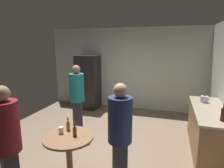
{
  "coord_description": "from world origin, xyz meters",
  "views": [
    {
      "loc": [
        1.48,
        -3.7,
        2.16
      ],
      "look_at": [
        0.26,
        0.28,
        1.3
      ],
      "focal_mm": 30.87,
      "sensor_mm": 36.0,
      "label": 1
    }
  ],
  "objects_px": {
    "kettle": "(204,99)",
    "foreground_table": "(69,142)",
    "beer_bottle_amber": "(68,126)",
    "person_in_navy_shirt": "(120,131)",
    "beer_bottle_brown": "(75,131)",
    "person_in_maroon_shirt": "(7,140)",
    "wine_bottle_on_counter": "(223,114)",
    "plastic_cup_white": "(61,130)",
    "person_in_teal_shirt": "(77,95)",
    "refrigerator": "(88,82)"
  },
  "relations": [
    {
      "from": "wine_bottle_on_counter",
      "to": "beer_bottle_brown",
      "type": "distance_m",
      "value": 2.46
    },
    {
      "from": "foreground_table",
      "to": "person_in_teal_shirt",
      "type": "relative_size",
      "value": 0.47
    },
    {
      "from": "kettle",
      "to": "person_in_maroon_shirt",
      "type": "height_order",
      "value": "person_in_maroon_shirt"
    },
    {
      "from": "kettle",
      "to": "beer_bottle_brown",
      "type": "relative_size",
      "value": 1.06
    },
    {
      "from": "beer_bottle_brown",
      "to": "person_in_teal_shirt",
      "type": "relative_size",
      "value": 0.14
    },
    {
      "from": "wine_bottle_on_counter",
      "to": "beer_bottle_amber",
      "type": "bearing_deg",
      "value": -162.85
    },
    {
      "from": "wine_bottle_on_counter",
      "to": "person_in_navy_shirt",
      "type": "distance_m",
      "value": 1.82
    },
    {
      "from": "beer_bottle_amber",
      "to": "beer_bottle_brown",
      "type": "height_order",
      "value": "same"
    },
    {
      "from": "beer_bottle_brown",
      "to": "person_in_maroon_shirt",
      "type": "height_order",
      "value": "person_in_maroon_shirt"
    },
    {
      "from": "wine_bottle_on_counter",
      "to": "plastic_cup_white",
      "type": "xyz_separation_m",
      "value": [
        -2.53,
        -0.9,
        -0.23
      ]
    },
    {
      "from": "kettle",
      "to": "person_in_maroon_shirt",
      "type": "xyz_separation_m",
      "value": [
        -2.67,
        -2.78,
        0.01
      ]
    },
    {
      "from": "kettle",
      "to": "person_in_navy_shirt",
      "type": "bearing_deg",
      "value": -123.48
    },
    {
      "from": "refrigerator",
      "to": "person_in_maroon_shirt",
      "type": "height_order",
      "value": "refrigerator"
    },
    {
      "from": "kettle",
      "to": "beer_bottle_brown",
      "type": "bearing_deg",
      "value": -137.07
    },
    {
      "from": "refrigerator",
      "to": "foreground_table",
      "type": "bearing_deg",
      "value": -71.0
    },
    {
      "from": "kettle",
      "to": "person_in_maroon_shirt",
      "type": "bearing_deg",
      "value": -133.9
    },
    {
      "from": "beer_bottle_brown",
      "to": "person_in_navy_shirt",
      "type": "height_order",
      "value": "person_in_navy_shirt"
    },
    {
      "from": "person_in_teal_shirt",
      "to": "kettle",
      "type": "bearing_deg",
      "value": 78.02
    },
    {
      "from": "plastic_cup_white",
      "to": "beer_bottle_brown",
      "type": "bearing_deg",
      "value": -3.74
    },
    {
      "from": "plastic_cup_white",
      "to": "person_in_navy_shirt",
      "type": "xyz_separation_m",
      "value": [
        1.02,
        -0.11,
        0.18
      ]
    },
    {
      "from": "person_in_navy_shirt",
      "to": "foreground_table",
      "type": "bearing_deg",
      "value": -33.83
    },
    {
      "from": "kettle",
      "to": "plastic_cup_white",
      "type": "xyz_separation_m",
      "value": [
        -2.4,
        -1.98,
        -0.18
      ]
    },
    {
      "from": "person_in_maroon_shirt",
      "to": "person_in_navy_shirt",
      "type": "bearing_deg",
      "value": -33.98
    },
    {
      "from": "kettle",
      "to": "foreground_table",
      "type": "bearing_deg",
      "value": -137.76
    },
    {
      "from": "refrigerator",
      "to": "wine_bottle_on_counter",
      "type": "height_order",
      "value": "refrigerator"
    },
    {
      "from": "beer_bottle_brown",
      "to": "person_in_navy_shirt",
      "type": "xyz_separation_m",
      "value": [
        0.76,
        -0.1,
        0.15
      ]
    },
    {
      "from": "person_in_navy_shirt",
      "to": "wine_bottle_on_counter",
      "type": "bearing_deg",
      "value": -176.16
    },
    {
      "from": "foreground_table",
      "to": "person_in_maroon_shirt",
      "type": "height_order",
      "value": "person_in_maroon_shirt"
    },
    {
      "from": "beer_bottle_amber",
      "to": "plastic_cup_white",
      "type": "relative_size",
      "value": 2.09
    },
    {
      "from": "person_in_navy_shirt",
      "to": "person_in_teal_shirt",
      "type": "xyz_separation_m",
      "value": [
        -1.45,
        1.53,
        0.03
      ]
    },
    {
      "from": "beer_bottle_amber",
      "to": "plastic_cup_white",
      "type": "bearing_deg",
      "value": -111.52
    },
    {
      "from": "wine_bottle_on_counter",
      "to": "beer_bottle_amber",
      "type": "relative_size",
      "value": 1.35
    },
    {
      "from": "beer_bottle_amber",
      "to": "person_in_navy_shirt",
      "type": "relative_size",
      "value": 0.14
    },
    {
      "from": "beer_bottle_amber",
      "to": "kettle",
      "type": "bearing_deg",
      "value": 38.08
    },
    {
      "from": "beer_bottle_amber",
      "to": "person_in_navy_shirt",
      "type": "height_order",
      "value": "person_in_navy_shirt"
    },
    {
      "from": "beer_bottle_amber",
      "to": "person_in_maroon_shirt",
      "type": "distance_m",
      "value": 1.01
    },
    {
      "from": "plastic_cup_white",
      "to": "kettle",
      "type": "bearing_deg",
      "value": 39.46
    },
    {
      "from": "foreground_table",
      "to": "person_in_teal_shirt",
      "type": "bearing_deg",
      "value": 112.01
    },
    {
      "from": "person_in_navy_shirt",
      "to": "person_in_maroon_shirt",
      "type": "bearing_deg",
      "value": -2.02
    },
    {
      "from": "foreground_table",
      "to": "beer_bottle_amber",
      "type": "bearing_deg",
      "value": 119.55
    },
    {
      "from": "wine_bottle_on_counter",
      "to": "plastic_cup_white",
      "type": "bearing_deg",
      "value": -160.39
    },
    {
      "from": "beer_bottle_amber",
      "to": "beer_bottle_brown",
      "type": "bearing_deg",
      "value": -37.0
    },
    {
      "from": "refrigerator",
      "to": "person_in_teal_shirt",
      "type": "height_order",
      "value": "refrigerator"
    },
    {
      "from": "person_in_teal_shirt",
      "to": "refrigerator",
      "type": "bearing_deg",
      "value": 173.46
    },
    {
      "from": "wine_bottle_on_counter",
      "to": "person_in_teal_shirt",
      "type": "xyz_separation_m",
      "value": [
        -2.96,
        0.52,
        -0.03
      ]
    },
    {
      "from": "person_in_navy_shirt",
      "to": "person_in_teal_shirt",
      "type": "bearing_deg",
      "value": -76.52
    },
    {
      "from": "person_in_maroon_shirt",
      "to": "person_in_teal_shirt",
      "type": "relative_size",
      "value": 0.99
    },
    {
      "from": "kettle",
      "to": "beer_bottle_brown",
      "type": "height_order",
      "value": "kettle"
    },
    {
      "from": "wine_bottle_on_counter",
      "to": "person_in_teal_shirt",
      "type": "distance_m",
      "value": 3.01
    },
    {
      "from": "foreground_table",
      "to": "beer_bottle_amber",
      "type": "distance_m",
      "value": 0.29
    }
  ]
}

